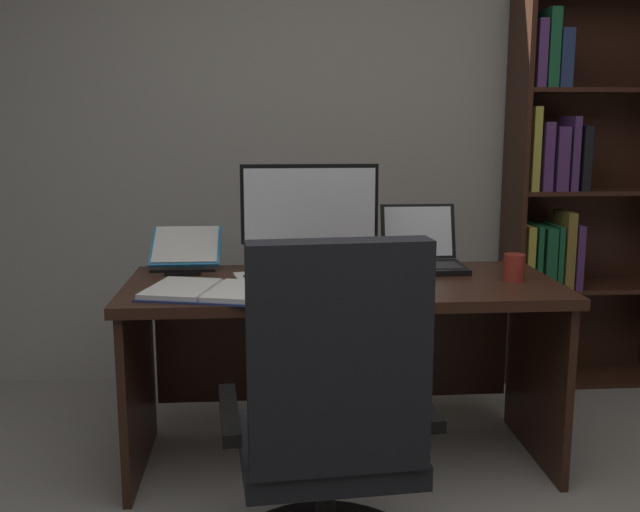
{
  "coord_description": "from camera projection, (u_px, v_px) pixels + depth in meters",
  "views": [
    {
      "loc": [
        -0.45,
        -1.5,
        1.34
      ],
      "look_at": [
        -0.24,
        1.17,
        0.84
      ],
      "focal_mm": 41.32,
      "sensor_mm": 36.0,
      "label": 1
    }
  ],
  "objects": [
    {
      "name": "wall_back",
      "position": [
        351.0,
        134.0,
        3.75
      ],
      "size": [
        5.12,
        0.12,
        2.52
      ],
      "primitive_type": "cube",
      "color": "#B2ADA3",
      "rests_on": "ground"
    },
    {
      "name": "desk",
      "position": [
        340.0,
        326.0,
        2.9
      ],
      "size": [
        1.63,
        0.7,
        0.73
      ],
      "color": "#381E14",
      "rests_on": "ground"
    },
    {
      "name": "bookshelf",
      "position": [
        571.0,
        201.0,
        3.66
      ],
      "size": [
        0.83,
        0.32,
        1.97
      ],
      "color": "#381E14",
      "rests_on": "ground"
    },
    {
      "name": "office_chair",
      "position": [
        331.0,
        443.0,
        2.07
      ],
      "size": [
        0.64,
        0.6,
        1.03
      ],
      "rotation": [
        0.0,
        0.0,
        0.09
      ],
      "color": "black",
      "rests_on": "ground"
    },
    {
      "name": "monitor",
      "position": [
        310.0,
        216.0,
        2.96
      ],
      "size": [
        0.55,
        0.16,
        0.43
      ],
      "color": "black",
      "rests_on": "desk"
    },
    {
      "name": "laptop",
      "position": [
        423.0,
        255.0,
        3.04
      ],
      "size": [
        0.32,
        0.32,
        0.25
      ],
      "color": "black",
      "rests_on": "desk"
    },
    {
      "name": "keyboard",
      "position": [
        316.0,
        286.0,
        2.66
      ],
      "size": [
        0.42,
        0.15,
        0.02
      ],
      "primitive_type": "cube",
      "color": "black",
      "rests_on": "desk"
    },
    {
      "name": "computer_mouse",
      "position": [
        398.0,
        282.0,
        2.69
      ],
      "size": [
        0.06,
        0.1,
        0.04
      ],
      "primitive_type": "ellipsoid",
      "color": "black",
      "rests_on": "desk"
    },
    {
      "name": "reading_stand_with_book",
      "position": [
        186.0,
        249.0,
        3.02
      ],
      "size": [
        0.28,
        0.29,
        0.16
      ],
      "color": "black",
      "rests_on": "desk"
    },
    {
      "name": "open_binder",
      "position": [
        212.0,
        291.0,
        2.59
      ],
      "size": [
        0.52,
        0.42,
        0.02
      ],
      "rotation": [
        0.0,
        0.0,
        -0.25
      ],
      "color": "navy",
      "rests_on": "desk"
    },
    {
      "name": "notepad",
      "position": [
        256.0,
        278.0,
        2.83
      ],
      "size": [
        0.19,
        0.23,
        0.01
      ],
      "primitive_type": "cube",
      "rotation": [
        0.0,
        0.0,
        0.19
      ],
      "color": "white",
      "rests_on": "desk"
    },
    {
      "name": "pen",
      "position": [
        261.0,
        276.0,
        2.83
      ],
      "size": [
        0.14,
        0.01,
        0.01
      ],
      "primitive_type": "cylinder",
      "rotation": [
        0.0,
        1.57,
        0.03
      ],
      "color": "navy",
      "rests_on": "notepad"
    },
    {
      "name": "coffee_mug",
      "position": [
        514.0,
        268.0,
        2.79
      ],
      "size": [
        0.08,
        0.08,
        0.1
      ],
      "primitive_type": "cylinder",
      "color": "maroon",
      "rests_on": "desk"
    }
  ]
}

